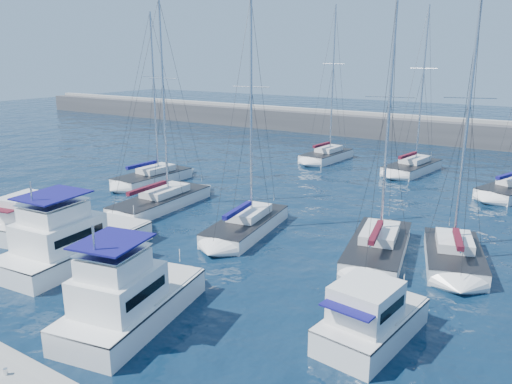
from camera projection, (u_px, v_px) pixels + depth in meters
The scene contains 15 objects.
ground at pixel (200, 279), 27.01m from camera, with size 220.00×220.00×0.00m, color black.
breakwater at pixel (439, 134), 68.75m from camera, with size 160.00×6.00×4.45m.
dock at pixel (7, 382), 18.04m from camera, with size 40.00×2.20×0.60m, color gray.
dock_cleat_centre at pixel (6, 372), 17.93m from camera, with size 0.16×0.16×0.25m, color silver.
motor_yacht_port_outer at pixel (32, 220), 33.66m from camera, with size 3.55×6.59×3.20m.
motor_yacht_port_inner at pixel (70, 243), 29.05m from camera, with size 4.68×9.58×4.69m.
motor_yacht_stbd_inner at pixel (128, 301), 22.19m from camera, with size 4.78×8.17×4.69m.
motor_yacht_stbd_outer at pixel (370, 321), 20.91m from camera, with size 3.39×5.93×3.20m.
sailboat_mid_a at pixel (153, 177), 46.99m from camera, with size 3.43×7.78×15.68m.
sailboat_mid_b at pixel (161, 201), 39.40m from camera, with size 3.46×9.22×16.01m.
sailboat_mid_c at pixel (247, 224), 33.96m from camera, with size 4.13×8.48×15.56m.
sailboat_mid_d at pixel (378, 247), 30.06m from camera, with size 4.78×8.87×15.04m.
sailboat_mid_e at pixel (454, 255), 28.77m from camera, with size 4.88×7.42×15.15m.
sailboat_back_a at pixel (327, 155), 57.00m from camera, with size 3.66×7.57×17.23m.
sailboat_back_b at pixel (412, 167), 51.24m from camera, with size 4.32×8.18×16.68m.
Camera 1 is at (16.03, -19.12, 11.75)m, focal length 35.00 mm.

